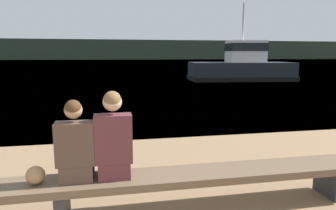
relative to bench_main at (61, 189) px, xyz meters
The scene contains 7 objects.
water_surface 123.27m from the bench_main, 89.95° to the left, with size 240.00×240.00×0.00m, color teal.
far_shoreline 131.32m from the bench_main, 89.96° to the left, with size 600.00×12.00×8.28m, color #2D3D2D.
bench_main is the anchor object (origin of this frame).
person_left 0.51m from the bench_main, ahead, with size 0.43×0.41×0.96m.
person_right 0.81m from the bench_main, ahead, with size 0.43×0.42×1.05m.
shopping_bag 0.33m from the bench_main, behind, with size 0.21×0.20×0.21m.
tugboat_red 21.28m from the bench_main, 60.10° to the left, with size 8.14×4.47×5.78m.
Camera 1 is at (0.50, -0.27, 1.94)m, focal length 32.00 mm.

